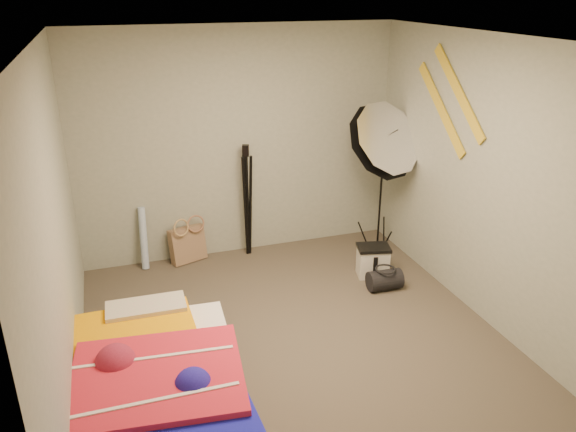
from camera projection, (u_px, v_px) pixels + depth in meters
name	position (u px, v px, depth m)	size (l,w,h in m)	color
floor	(299.00, 346.00, 4.79)	(4.00, 4.00, 0.00)	brown
ceiling	(302.00, 40.00, 3.83)	(4.00, 4.00, 0.00)	silver
wall_back	(238.00, 145.00, 6.06)	(3.50, 3.50, 0.00)	#9C9F8F
wall_front	(447.00, 365.00, 2.56)	(3.50, 3.50, 0.00)	#9C9F8F
wall_left	(57.00, 240.00, 3.80)	(4.00, 4.00, 0.00)	#9C9F8F
wall_right	(492.00, 186.00, 4.82)	(4.00, 4.00, 0.00)	#9C9F8F
tote_bag	(188.00, 244.00, 6.19)	(0.39, 0.12, 0.39)	#9C7B5F
wrapping_roll	(144.00, 238.00, 6.00)	(0.08, 0.08, 0.68)	#638DC5
camera_case	(373.00, 262.00, 5.89)	(0.31, 0.22, 0.31)	silver
duffel_bag	(385.00, 280.00, 5.64)	(0.21, 0.21, 0.34)	black
wall_stripe_upper	(459.00, 92.00, 5.07)	(0.02, 1.10, 0.10)	gold
wall_stripe_lower	(441.00, 109.00, 5.37)	(0.02, 1.10, 0.10)	gold
bed	(153.00, 393.00, 3.85)	(1.34, 1.96, 0.52)	#3F2822
photo_umbrella	(381.00, 143.00, 5.93)	(0.98, 0.81, 1.82)	black
camera_tripod	(247.00, 193.00, 6.16)	(0.09, 0.09, 1.28)	black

